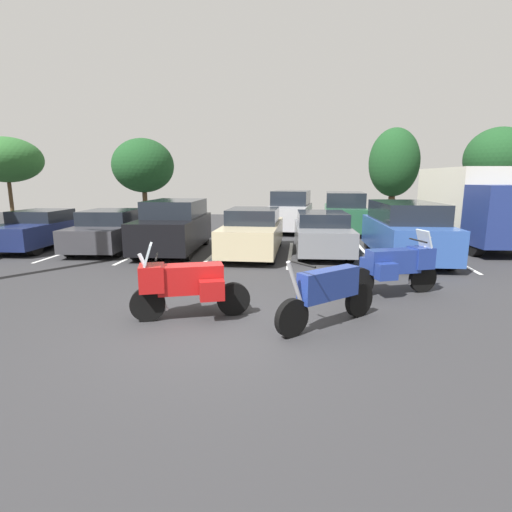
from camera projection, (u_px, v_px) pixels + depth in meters
name	position (u px, v px, depth m)	size (l,w,h in m)	color
ground	(212.00, 331.00, 6.89)	(44.00, 44.00, 0.10)	#2D2D30
motorcycle_touring	(185.00, 283.00, 7.24)	(2.15, 1.15, 1.44)	black
motorcycle_second	(397.00, 265.00, 8.80)	(2.15, 1.16, 1.45)	black
motorcycle_third	(328.00, 292.00, 6.87)	(1.81, 1.65, 1.30)	black
parking_stripes	(216.00, 252.00, 13.95)	(15.97, 4.86, 0.01)	silver
car_navy	(39.00, 229.00, 14.79)	(1.98, 4.37, 1.41)	navy
car_charcoal	(110.00, 230.00, 14.46)	(2.18, 4.44, 1.45)	#38383D
car_black	(174.00, 226.00, 14.05)	(2.15, 4.52, 1.82)	black
car_champagne	(253.00, 232.00, 13.58)	(1.85, 4.73, 1.57)	#C1B289
car_grey	(322.00, 233.00, 13.77)	(1.97, 4.39, 1.43)	slate
car_blue	(405.00, 230.00, 12.81)	(2.04, 4.87, 1.83)	#2D519E
car_far_silver	(290.00, 211.00, 19.59)	(2.28, 4.57, 1.99)	#B7B7BC
car_far_green	(344.00, 212.00, 19.20)	(2.20, 4.88, 1.93)	#235638
box_truck	(474.00, 205.00, 15.17)	(2.70, 6.17, 3.00)	navy
tree_rear	(394.00, 163.00, 24.68)	(3.10, 3.10, 5.70)	#4C3823
tree_far_left	(498.00, 158.00, 24.21)	(3.94, 3.94, 5.69)	#4C3823
tree_left	(143.00, 166.00, 25.92)	(4.02, 4.02, 5.19)	#4C3823
tree_center_right	(6.00, 160.00, 25.88)	(4.52, 4.52, 5.28)	#4C3823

